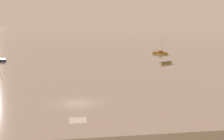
# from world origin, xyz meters

# --- Properties ---
(ground_plane) EXTENTS (800.00, 800.00, 0.00)m
(ground_plane) POSITION_xyz_m (0.00, 0.00, 0.00)
(ground_plane) COLOR gray
(sailboat_moored_1) EXTENTS (5.70, 4.19, 6.23)m
(sailboat_moored_1) POSITION_xyz_m (29.15, 54.66, 0.27)
(sailboat_moored_1) COLOR gold
(sailboat_moored_1) RESTS_ON ground
(rowboat_moored_0) EXTENTS (4.41, 3.93, 0.70)m
(rowboat_moored_0) POSITION_xyz_m (24.30, 33.96, 0.19)
(rowboat_moored_0) COLOR gold
(rowboat_moored_0) RESTS_ON ground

